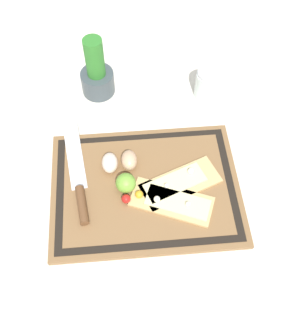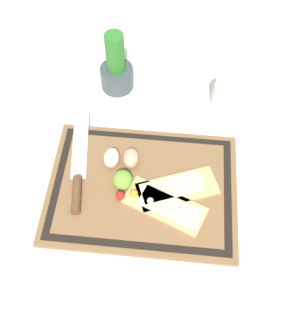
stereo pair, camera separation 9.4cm
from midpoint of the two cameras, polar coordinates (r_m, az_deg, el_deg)
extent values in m
plane|color=silver|center=(1.00, 2.43, -3.41)|extent=(6.00, 6.00, 0.00)
cube|color=brown|center=(1.00, 2.44, -3.20)|extent=(0.48, 0.36, 0.02)
cube|color=black|center=(0.99, 2.46, -2.98)|extent=(0.45, 0.33, 0.00)
cube|color=brown|center=(0.99, 2.46, -2.94)|extent=(0.41, 0.29, 0.00)
cube|color=tan|center=(0.96, 5.84, -5.67)|extent=(0.22, 0.15, 0.01)
cube|color=beige|center=(0.96, 6.69, -5.89)|extent=(0.17, 0.11, 0.00)
sphere|color=silver|center=(0.95, 3.73, -4.98)|extent=(0.02, 0.02, 0.02)
sphere|color=silver|center=(0.95, 8.10, -6.35)|extent=(0.01, 0.01, 0.01)
cube|color=tan|center=(0.99, 7.61, -3.01)|extent=(0.22, 0.15, 0.01)
cube|color=beige|center=(0.98, 6.83, -3.07)|extent=(0.17, 0.11, 0.00)
sphere|color=silver|center=(0.99, 9.37, -1.67)|extent=(0.02, 0.02, 0.02)
sphere|color=silver|center=(0.97, 5.48, -3.26)|extent=(0.01, 0.01, 0.01)
cube|color=silver|center=(1.06, -6.76, 3.29)|extent=(0.07, 0.22, 0.00)
cylinder|color=brown|center=(0.97, -7.07, -4.06)|extent=(0.04, 0.10, 0.02)
ellipsoid|color=tan|center=(1.01, 0.75, 1.27)|extent=(0.04, 0.06, 0.04)
ellipsoid|color=beige|center=(1.01, -2.08, 1.30)|extent=(0.04, 0.06, 0.04)
sphere|color=#70A838|center=(0.97, -0.34, -1.84)|extent=(0.05, 0.05, 0.05)
sphere|color=red|center=(0.96, -0.69, -4.22)|extent=(0.02, 0.02, 0.02)
sphere|color=gold|center=(0.97, 1.31, -3.91)|extent=(0.02, 0.02, 0.02)
cylinder|color=#3D474C|center=(1.19, -1.64, 12.87)|extent=(0.10, 0.10, 0.07)
cylinder|color=#2D7528|center=(1.14, -1.74, 15.59)|extent=(0.05, 0.05, 0.15)
cylinder|color=silver|center=(1.17, 14.06, 10.12)|extent=(0.07, 0.07, 0.08)
cylinder|color=olive|center=(1.19, 13.81, 9.33)|extent=(0.07, 0.07, 0.03)
cylinder|color=silver|center=(1.13, 14.56, 11.67)|extent=(0.07, 0.07, 0.01)
camera|label=1|loc=(0.05, -87.29, 4.42)|focal=42.00mm
camera|label=2|loc=(0.05, 92.71, -4.42)|focal=42.00mm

